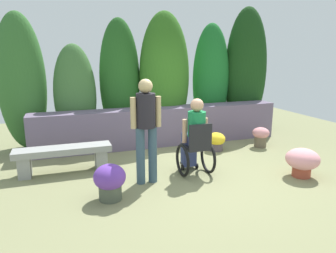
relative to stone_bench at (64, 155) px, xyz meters
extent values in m
plane|color=#7D7E56|center=(2.16, -0.94, -0.32)|extent=(11.43, 11.43, 0.00)
cube|color=slate|center=(2.16, 1.14, 0.11)|extent=(5.67, 0.53, 0.86)
ellipsoid|color=#346A2D|center=(-0.74, 1.87, 1.14)|extent=(1.00, 0.70, 2.91)
ellipsoid|color=#3F6C36|center=(0.34, 1.74, 0.82)|extent=(0.93, 0.65, 2.27)
ellipsoid|color=#23591F|center=(1.38, 1.87, 1.11)|extent=(0.95, 0.66, 2.85)
ellipsoid|color=#326B1F|center=(2.41, 1.65, 1.19)|extent=(1.22, 0.85, 3.01)
ellipsoid|color=#1D6D2A|center=(3.73, 1.83, 1.08)|extent=(0.97, 0.68, 2.80)
ellipsoid|color=#183E16|center=(4.72, 1.77, 1.29)|extent=(1.16, 0.81, 3.22)
cube|color=gray|center=(-0.64, 0.00, -0.14)|extent=(0.20, 0.32, 0.36)
cube|color=gray|center=(0.64, 0.00, -0.14)|extent=(0.20, 0.32, 0.36)
cube|color=gray|center=(0.00, 0.00, 0.09)|extent=(1.64, 0.37, 0.11)
cube|color=black|center=(2.14, -0.83, 0.18)|extent=(0.40, 0.40, 0.06)
cube|color=black|center=(2.14, -1.01, 0.41)|extent=(0.40, 0.04, 0.40)
cube|color=black|center=(2.14, -0.51, -0.22)|extent=(0.28, 0.12, 0.03)
torus|color=black|center=(1.90, -0.83, -0.04)|extent=(0.05, 0.56, 0.56)
torus|color=black|center=(2.38, -0.83, -0.04)|extent=(0.05, 0.56, 0.56)
cylinder|color=black|center=(2.00, -0.58, -0.27)|extent=(0.03, 0.10, 0.10)
cylinder|color=black|center=(2.28, -0.58, -0.27)|extent=(0.03, 0.10, 0.10)
cube|color=#39437C|center=(2.14, -0.73, 0.29)|extent=(0.30, 0.40, 0.16)
cube|color=#39437C|center=(2.14, -0.53, -0.05)|extent=(0.26, 0.14, 0.43)
cylinder|color=#1B7F45|center=(2.14, -0.85, 0.54)|extent=(0.30, 0.30, 0.50)
cylinder|color=tan|center=(1.95, -0.79, 0.46)|extent=(0.08, 0.08, 0.40)
cylinder|color=tan|center=(2.33, -0.79, 0.46)|extent=(0.08, 0.08, 0.40)
sphere|color=tan|center=(2.14, -0.85, 0.90)|extent=(0.22, 0.22, 0.22)
cylinder|color=#385163|center=(1.16, -0.90, 0.14)|extent=(0.14, 0.14, 0.92)
cylinder|color=#385163|center=(1.36, -0.90, 0.14)|extent=(0.14, 0.14, 0.92)
cylinder|color=#232027|center=(1.26, -0.90, 0.87)|extent=(0.30, 0.30, 0.54)
cylinder|color=tan|center=(1.06, -0.90, 0.84)|extent=(0.09, 0.09, 0.48)
cylinder|color=tan|center=(1.46, -0.90, 0.84)|extent=(0.09, 0.09, 0.48)
sphere|color=tan|center=(1.26, -0.90, 1.25)|extent=(0.22, 0.22, 0.22)
cylinder|color=brown|center=(4.20, 0.21, -0.19)|extent=(0.27, 0.27, 0.25)
ellipsoid|color=#397D25|center=(4.20, 0.21, -0.03)|extent=(0.29, 0.29, 0.09)
ellipsoid|color=pink|center=(4.20, 0.21, 0.01)|extent=(0.37, 0.37, 0.25)
cylinder|color=#554851|center=(3.13, 0.29, -0.23)|extent=(0.29, 0.29, 0.18)
ellipsoid|color=#326E2F|center=(3.13, 0.29, -0.10)|extent=(0.32, 0.32, 0.10)
ellipsoid|color=yellow|center=(3.13, 0.29, -0.06)|extent=(0.39, 0.39, 0.28)
cylinder|color=#A54432|center=(3.82, -1.51, -0.21)|extent=(0.30, 0.30, 0.22)
ellipsoid|color=#397532|center=(3.82, -1.51, -0.06)|extent=(0.33, 0.33, 0.12)
ellipsoid|color=pink|center=(3.82, -1.51, 0.00)|extent=(0.56, 0.56, 0.35)
cylinder|color=#495143|center=(0.60, -1.32, -0.20)|extent=(0.33, 0.33, 0.24)
ellipsoid|color=#3D6728|center=(0.60, -1.32, -0.03)|extent=(0.36, 0.36, 0.13)
ellipsoid|color=#693BA9|center=(0.60, -1.32, 0.03)|extent=(0.46, 0.46, 0.37)
camera|label=1|loc=(0.02, -5.53, 1.73)|focal=33.58mm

